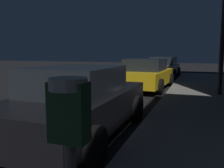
% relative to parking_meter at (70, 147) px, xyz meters
% --- Properties ---
extents(parking_meter, '(0.19, 0.19, 1.43)m').
position_rel_parking_meter_xyz_m(parking_meter, '(0.00, 0.00, 0.00)').
color(parking_meter, '#59595B').
rests_on(parking_meter, sidewalk).
extents(car_black, '(2.01, 4.20, 1.43)m').
position_rel_parking_meter_xyz_m(car_black, '(-1.69, 3.24, -0.53)').
color(car_black, black).
rests_on(car_black, ground).
extents(car_yellow_cab, '(2.31, 4.36, 1.43)m').
position_rel_parking_meter_xyz_m(car_yellow_cab, '(-1.69, 9.88, -0.53)').
color(car_yellow_cab, gold).
rests_on(car_yellow_cab, ground).
extents(car_silver, '(2.16, 4.14, 1.43)m').
position_rel_parking_meter_xyz_m(car_silver, '(-1.69, 15.78, -0.52)').
color(car_silver, '#B7B7BF').
rests_on(car_silver, ground).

